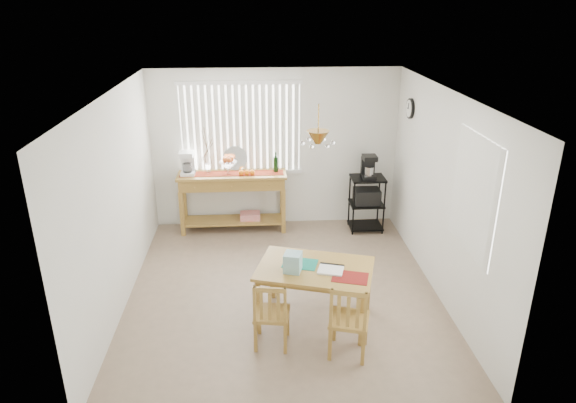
{
  "coord_description": "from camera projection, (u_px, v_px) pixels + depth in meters",
  "views": [
    {
      "loc": [
        -0.32,
        -5.84,
        3.62
      ],
      "look_at": [
        0.1,
        0.55,
        1.05
      ],
      "focal_mm": 32.0,
      "sensor_mm": 36.0,
      "label": 1
    }
  ],
  "objects": [
    {
      "name": "dining_table",
      "position": [
        315.0,
        273.0,
        5.96
      ],
      "size": [
        1.5,
        1.19,
        0.7
      ],
      "color": "#A77F38",
      "rests_on": "ground"
    },
    {
      "name": "sideboard_items",
      "position": [
        214.0,
        165.0,
        8.15
      ],
      "size": [
        1.65,
        0.42,
        0.75
      ],
      "color": "maroon",
      "rests_on": "sideboard"
    },
    {
      "name": "wire_cart",
      "position": [
        367.0,
        198.0,
        8.37
      ],
      "size": [
        0.54,
        0.43,
        0.92
      ],
      "color": "black",
      "rests_on": "ground"
    },
    {
      "name": "table_items",
      "position": [
        302.0,
        264.0,
        5.82
      ],
      "size": [
        0.99,
        0.74,
        0.23
      ],
      "color": "#16806B",
      "rests_on": "dining_table"
    },
    {
      "name": "ground",
      "position": [
        283.0,
        291.0,
        6.78
      ],
      "size": [
        4.0,
        4.5,
        0.01
      ],
      "primitive_type": "cube",
      "color": "gray"
    },
    {
      "name": "chair_right",
      "position": [
        349.0,
        321.0,
        5.42
      ],
      "size": [
        0.51,
        0.51,
        0.88
      ],
      "color": "#A77F38",
      "rests_on": "ground"
    },
    {
      "name": "room_shell",
      "position": [
        283.0,
        169.0,
        6.16
      ],
      "size": [
        4.2,
        4.7,
        2.7
      ],
      "color": "white",
      "rests_on": "ground"
    },
    {
      "name": "chair_left",
      "position": [
        271.0,
        315.0,
        5.58
      ],
      "size": [
        0.43,
        0.43,
        0.82
      ],
      "color": "#A77F38",
      "rests_on": "ground"
    },
    {
      "name": "sideboard",
      "position": [
        233.0,
        188.0,
        8.3
      ],
      "size": [
        1.74,
        0.49,
        0.98
      ],
      "color": "#A77F38",
      "rests_on": "ground"
    },
    {
      "name": "cart_items",
      "position": [
        368.0,
        167.0,
        8.18
      ],
      "size": [
        0.22,
        0.26,
        0.38
      ],
      "color": "black",
      "rests_on": "wire_cart"
    }
  ]
}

